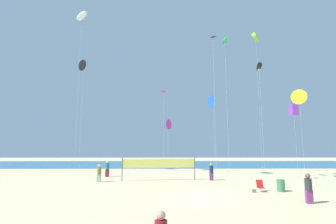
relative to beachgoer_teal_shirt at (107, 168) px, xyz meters
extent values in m
plane|color=beige|center=(8.93, -12.21, -0.99)|extent=(120.00, 120.00, 0.00)
cube|color=teal|center=(8.93, 20.28, -0.99)|extent=(120.00, 20.00, 0.01)
sphere|color=tan|center=(6.64, -22.04, 0.53)|extent=(0.28, 0.28, 0.28)
cube|color=maroon|center=(0.00, 0.00, -0.57)|extent=(0.40, 0.24, 0.85)
cylinder|color=#19727A|center=(0.00, 0.00, 0.20)|extent=(0.42, 0.42, 0.70)
sphere|color=beige|center=(0.00, 0.00, 0.71)|extent=(0.31, 0.31, 0.31)
cube|color=#99B28C|center=(0.14, -4.17, -0.60)|extent=(0.38, 0.23, 0.79)
cylinder|color=olive|center=(0.14, -4.17, 0.12)|extent=(0.40, 0.40, 0.65)
sphere|color=beige|center=(0.14, -4.17, 0.59)|extent=(0.29, 0.29, 0.29)
cube|color=#7A3872|center=(15.77, -13.75, -0.57)|extent=(0.40, 0.24, 0.83)
cylinder|color=#2D2D33|center=(15.77, -13.75, 0.19)|extent=(0.42, 0.42, 0.69)
sphere|color=brown|center=(15.77, -13.75, 0.68)|extent=(0.31, 0.31, 0.31)
cube|color=#7A3872|center=(11.61, -3.14, -0.59)|extent=(0.39, 0.23, 0.81)
cylinder|color=navy|center=(11.61, -3.14, 0.15)|extent=(0.41, 0.41, 0.67)
sphere|color=tan|center=(11.61, -3.14, 0.63)|extent=(0.30, 0.30, 0.30)
cube|color=red|center=(14.26, -9.82, -0.67)|extent=(0.52, 0.48, 0.03)
cube|color=red|center=(14.26, -9.53, -0.39)|extent=(0.52, 0.23, 0.57)
cylinder|color=silver|center=(14.26, -9.97, -0.83)|extent=(0.03, 0.03, 0.32)
cylinder|color=silver|center=(14.26, -9.68, -0.83)|extent=(0.03, 0.03, 0.32)
cylinder|color=#3F7F4C|center=(15.89, -9.66, -0.53)|extent=(0.59, 0.59, 0.92)
cylinder|color=#4C4C51|center=(2.34, -3.58, 0.21)|extent=(0.08, 0.08, 2.40)
cylinder|color=#4C4C51|center=(9.91, -2.63, 0.21)|extent=(0.08, 0.08, 2.40)
cube|color=#EAE566|center=(6.12, -3.10, 0.74)|extent=(7.57, 0.97, 0.90)
cube|color=olive|center=(13.63, -10.01, -0.88)|extent=(0.28, 0.14, 0.23)
cylinder|color=silver|center=(12.74, 0.89, 3.55)|extent=(0.01, 0.01, 9.09)
cone|color=blue|center=(12.74, 0.89, 8.09)|extent=(1.01, 1.81, 1.75)
cylinder|color=silver|center=(19.17, 2.55, 8.17)|extent=(0.01, 0.01, 18.33)
cylinder|color=#8CD833|center=(19.17, 2.55, 17.33)|extent=(1.68, 2.15, 0.56)
sphere|color=#8CD833|center=(19.17, 2.55, 16.95)|extent=(0.34, 0.34, 0.34)
cylinder|color=silver|center=(16.82, -4.14, 5.01)|extent=(0.01, 0.01, 12.00)
cylinder|color=black|center=(16.82, -4.14, 11.00)|extent=(0.85, 1.51, 0.49)
sphere|color=#8CD833|center=(16.82, -4.14, 10.66)|extent=(0.29, 0.29, 0.29)
cylinder|color=silver|center=(-4.64, 2.15, 9.57)|extent=(0.01, 0.01, 21.12)
ellipsoid|color=white|center=(-4.64, 2.15, 20.13)|extent=(2.36, 2.20, 1.15)
cube|color=#26BFCC|center=(-4.64, 2.15, 20.48)|extent=(0.46, 0.06, 0.58)
cylinder|color=silver|center=(11.51, -6.23, 6.17)|extent=(0.01, 0.01, 14.32)
pyramid|color=black|center=(11.50, -6.25, 13.40)|extent=(0.74, 0.75, 0.30)
cylinder|color=silver|center=(22.46, 0.13, 2.97)|extent=(0.01, 0.01, 7.93)
cube|color=purple|center=(22.46, 0.13, 6.94)|extent=(0.90, 0.90, 1.29)
cylinder|color=silver|center=(21.81, -2.52, 3.51)|extent=(0.01, 0.01, 9.00)
cone|color=yellow|center=(21.81, -2.52, 8.01)|extent=(1.55, 1.40, 1.68)
cylinder|color=silver|center=(13.36, -3.59, 6.56)|extent=(0.01, 0.01, 15.11)
ellipsoid|color=green|center=(13.36, -3.59, 14.12)|extent=(0.52, 1.35, 0.55)
cube|color=red|center=(13.36, -3.59, 14.31)|extent=(0.26, 0.06, 0.32)
cylinder|color=silver|center=(-5.01, 4.90, 6.52)|extent=(0.01, 0.01, 15.02)
cone|color=black|center=(-5.01, 4.90, 14.02)|extent=(1.62, 1.22, 1.62)
cylinder|color=silver|center=(6.57, 1.90, 4.30)|extent=(0.01, 0.01, 10.57)
pyramid|color=red|center=(6.58, 1.92, 9.64)|extent=(0.71, 0.71, 0.26)
cylinder|color=silver|center=(7.16, 6.05, 2.33)|extent=(0.01, 0.01, 6.65)
cone|color=#D833A5|center=(7.16, 6.05, 5.65)|extent=(1.02, 1.35, 1.46)
camera|label=1|loc=(6.76, -29.78, 2.57)|focal=26.63mm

